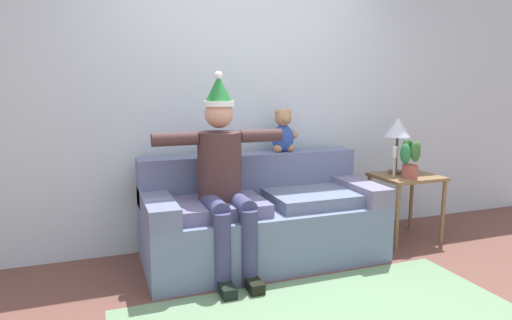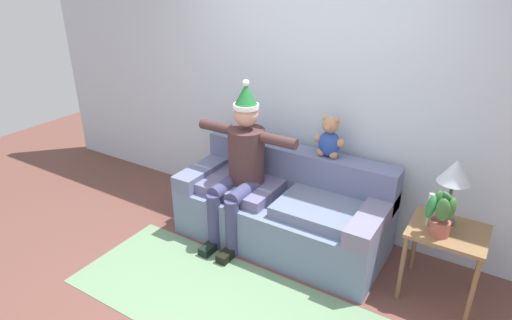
% 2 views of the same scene
% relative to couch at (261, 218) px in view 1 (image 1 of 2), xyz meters
% --- Properties ---
extents(ground_plane, '(10.00, 10.00, 0.00)m').
position_rel_couch_xyz_m(ground_plane, '(0.00, -1.04, -0.34)').
color(ground_plane, brown).
extents(back_wall, '(7.00, 0.10, 2.70)m').
position_rel_couch_xyz_m(back_wall, '(0.00, 0.51, 1.01)').
color(back_wall, silver).
rests_on(back_wall, ground_plane).
extents(couch, '(1.93, 0.86, 0.85)m').
position_rel_couch_xyz_m(couch, '(0.00, 0.00, 0.00)').
color(couch, slate).
rests_on(couch, ground_plane).
extents(person_seated, '(1.02, 0.77, 1.54)m').
position_rel_couch_xyz_m(person_seated, '(-0.37, -0.16, 0.44)').
color(person_seated, '#472D2D').
rests_on(person_seated, ground_plane).
extents(teddy_bear, '(0.29, 0.17, 0.38)m').
position_rel_couch_xyz_m(teddy_bear, '(0.30, 0.26, 0.68)').
color(teddy_bear, '#2949A3').
rests_on(teddy_bear, couch).
extents(side_table, '(0.56, 0.49, 0.61)m').
position_rel_couch_xyz_m(side_table, '(1.43, -0.03, 0.18)').
color(side_table, olive).
rests_on(side_table, ground_plane).
extents(table_lamp, '(0.24, 0.24, 0.53)m').
position_rel_couch_xyz_m(table_lamp, '(1.38, 0.07, 0.68)').
color(table_lamp, '#51463D').
rests_on(table_lamp, side_table).
extents(potted_plant, '(0.24, 0.23, 0.37)m').
position_rel_couch_xyz_m(potted_plant, '(1.37, -0.14, 0.46)').
color(potted_plant, '#A55446').
rests_on(potted_plant, side_table).
extents(candle_tall, '(0.04, 0.04, 0.28)m').
position_rel_couch_xyz_m(candle_tall, '(1.27, -0.05, 0.45)').
color(candle_tall, beige).
rests_on(candle_tall, side_table).
extents(area_rug, '(2.54, 1.03, 0.01)m').
position_rel_couch_xyz_m(area_rug, '(0.00, -1.03, -0.34)').
color(area_rug, gray).
rests_on(area_rug, ground_plane).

